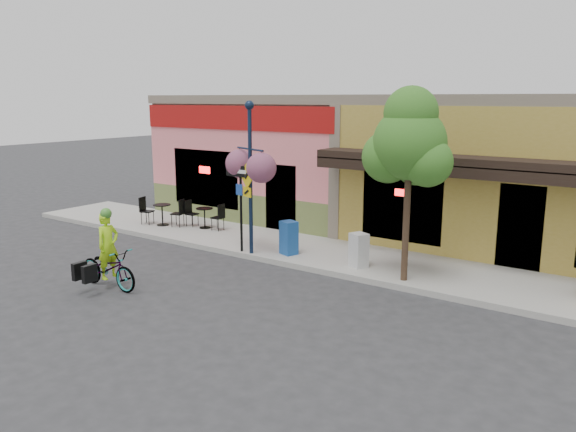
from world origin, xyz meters
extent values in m
plane|color=#2D2D30|center=(0.00, 0.00, 0.00)|extent=(90.00, 90.00, 0.00)
cube|color=#9E9B93|center=(0.00, 2.00, 0.07)|extent=(24.00, 3.00, 0.15)
cube|color=#A8A59E|center=(0.00, 0.55, 0.07)|extent=(24.00, 0.12, 0.15)
imported|color=maroon|center=(-3.25, -3.22, 0.48)|extent=(1.84, 0.67, 0.96)
imported|color=#B0EF19|center=(-3.20, -3.22, 0.78)|extent=(0.38, 0.58, 1.57)
camera|label=1|loc=(7.46, -11.18, 4.40)|focal=35.00mm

